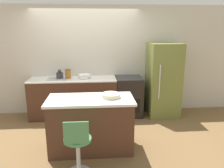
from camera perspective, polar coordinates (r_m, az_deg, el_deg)
ground_plane at (r=5.09m, az=-6.70°, el=-9.60°), size 14.00×14.00×0.00m
wall_back at (r=5.38m, az=-6.86°, el=6.15°), size 8.00×0.06×2.60m
back_counter at (r=5.26m, az=-10.00°, el=-3.53°), size 2.00×0.62×0.94m
kitchen_island at (r=3.82m, az=-5.51°, el=-10.36°), size 1.45×0.70×0.93m
oven_range at (r=5.29m, az=4.35°, el=-3.20°), size 0.61×0.63×0.94m
refrigerator at (r=5.33m, az=13.17°, el=1.04°), size 0.71×0.74×1.73m
stool_chair at (r=3.22m, az=-8.93°, el=-16.30°), size 0.39×0.39×0.89m
kettle at (r=5.18m, az=-13.52°, el=2.38°), size 0.15×0.15×0.21m
mixing_bowl at (r=5.13m, az=-7.20°, el=2.08°), size 0.29×0.29×0.09m
canister_jar at (r=5.15m, az=-11.40°, el=2.65°), size 0.13×0.13×0.21m
fruit_bowl at (r=3.67m, az=-0.31°, el=-3.02°), size 0.32×0.32×0.07m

